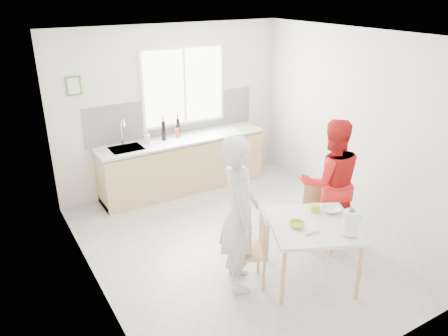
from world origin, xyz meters
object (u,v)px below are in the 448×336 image
object	(u,v)px
chair_left	(253,247)
bowl_white	(331,210)
wine_bottle_a	(164,130)
bowl_green	(297,225)
dining_table	(312,229)
chair_far	(319,209)
milk_jug	(351,222)
person_white	(239,214)
wine_bottle_b	(178,127)
person_red	(330,183)

from	to	relation	value
chair_left	bowl_white	distance (m)	1.06
wine_bottle_a	bowl_green	bearing A→B (deg)	-84.64
dining_table	wine_bottle_a	distance (m)	3.12
bowl_white	chair_far	bearing A→B (deg)	60.41
milk_jug	person_white	bearing A→B (deg)	166.61
chair_left	milk_jug	distance (m)	1.13
chair_left	chair_far	world-z (taller)	same
chair_far	wine_bottle_b	bearing A→B (deg)	133.09
bowl_green	wine_bottle_a	bearing A→B (deg)	95.36
bowl_green	wine_bottle_a	world-z (taller)	wine_bottle_a
person_white	chair_far	bearing A→B (deg)	-55.68
dining_table	person_white	bearing A→B (deg)	155.47
bowl_green	bowl_white	world-z (taller)	bowl_white
dining_table	chair_far	xyz separation A→B (m)	(0.66, 0.60, -0.19)
person_white	bowl_white	xyz separation A→B (m)	(1.14, -0.25, -0.14)
milk_jug	chair_left	bearing A→B (deg)	164.58
person_red	bowl_green	size ratio (longest dim) A/B	9.88
dining_table	chair_left	world-z (taller)	chair_left
chair_left	wine_bottle_a	size ratio (longest dim) A/B	2.70
chair_far	wine_bottle_a	bearing A→B (deg)	139.47
bowl_white	milk_jug	distance (m)	0.54
person_red	wine_bottle_a	size ratio (longest dim) A/B	5.39
chair_far	bowl_green	world-z (taller)	chair_far
dining_table	chair_left	xyz separation A→B (m)	(-0.62, 0.28, -0.19)
chair_far	bowl_green	distance (m)	1.07
person_white	bowl_white	size ratio (longest dim) A/B	8.00
chair_far	bowl_green	xyz separation A→B (m)	(-0.86, -0.56, 0.29)
person_red	chair_left	bearing A→B (deg)	34.87
milk_jug	wine_bottle_a	xyz separation A→B (m)	(-0.67, 3.44, 0.18)
wine_bottle_b	dining_table	bearing A→B (deg)	-86.45
bowl_white	bowl_green	bearing A→B (deg)	-173.57
person_white	wine_bottle_a	distance (m)	2.72
chair_far	person_white	distance (m)	1.51
bowl_green	bowl_white	xyz separation A→B (m)	(0.58, 0.07, 0.00)
dining_table	wine_bottle_a	world-z (taller)	wine_bottle_a
chair_left	wine_bottle_a	distance (m)	2.84
person_white	milk_jug	size ratio (longest dim) A/B	6.22
bowl_green	bowl_white	size ratio (longest dim) A/B	0.76
bowl_green	person_red	bearing A→B (deg)	27.39
person_red	dining_table	bearing A→B (deg)	59.74
person_white	bowl_green	distance (m)	0.66
person_red	wine_bottle_b	size ratio (longest dim) A/B	5.75
wine_bottle_b	wine_bottle_a	bearing A→B (deg)	-164.80
chair_left	person_red	distance (m)	1.46
dining_table	chair_left	distance (m)	0.71
chair_left	person_white	distance (m)	0.47
person_red	bowl_green	world-z (taller)	person_red
person_red	bowl_white	distance (m)	0.59
milk_jug	wine_bottle_b	distance (m)	3.55
dining_table	person_red	world-z (taller)	person_red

